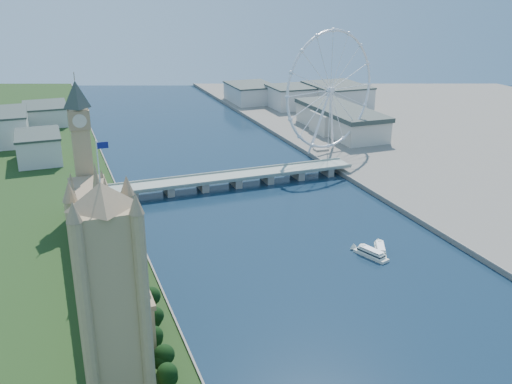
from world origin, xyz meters
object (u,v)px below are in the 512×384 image
london_eye (330,91)px  tour_boat_far (380,252)px  victoria_tower (111,288)px  tour_boat_near (371,257)px

london_eye → tour_boat_far: 237.77m
victoria_tower → tour_boat_far: 207.80m
victoria_tower → tour_boat_near: (172.74, 80.46, -54.49)m
london_eye → tour_boat_far: size_ratio=4.85×
london_eye → tour_boat_near: london_eye is taller
victoria_tower → tour_boat_far: bearing=24.8°
tour_boat_near → tour_boat_far: size_ratio=1.08×
victoria_tower → tour_boat_near: 198.19m
victoria_tower → tour_boat_near: size_ratio=4.05×
london_eye → tour_boat_near: 244.04m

